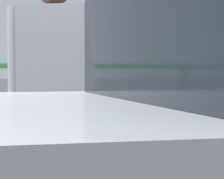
# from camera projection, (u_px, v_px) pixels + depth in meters

# --- Properties ---
(parking_meter) EXTENTS (0.16, 0.17, 1.40)m
(parking_meter) POSITION_uv_depth(u_px,v_px,m) (148.00, 84.00, 3.38)
(parking_meter) COLOR slate
(parking_meter) RESTS_ON sidewalk_curb
(pedestrian_at_meter) EXTENTS (0.72, 0.41, 1.75)m
(pedestrian_at_meter) POSITION_uv_depth(u_px,v_px,m) (54.00, 83.00, 3.47)
(pedestrian_at_meter) COLOR slate
(pedestrian_at_meter) RESTS_ON sidewalk_curb
(background_railing) EXTENTS (24.06, 0.06, 1.17)m
(background_railing) POSITION_uv_depth(u_px,v_px,m) (77.00, 97.00, 5.13)
(background_railing) COLOR #2D7A38
(background_railing) RESTS_ON sidewalk_curb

